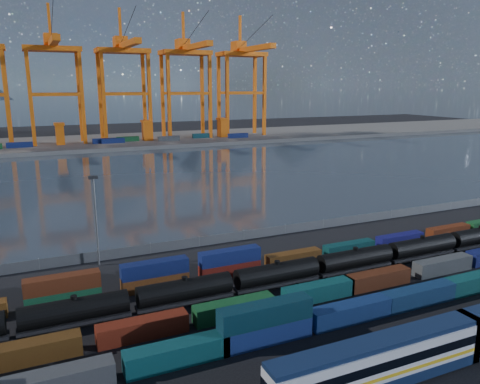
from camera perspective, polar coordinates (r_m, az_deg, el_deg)
name	(u,v)px	position (r m, az deg, el deg)	size (l,w,h in m)	color
ground	(318,292)	(76.84, 9.45, -11.92)	(700.00, 700.00, 0.00)	black
harbor_water	(154,177)	(170.36, -10.44, 1.87)	(700.00, 700.00, 0.00)	#2E3843
far_quay	(107,142)	(272.26, -15.87, 5.89)	(700.00, 70.00, 2.00)	#514F4C
distant_mountains	(53,24)	(1671.38, -21.79, 18.52)	(2470.00, 1100.00, 520.00)	#1E2630
container_row_south	(390,299)	(72.32, 17.78, -12.32)	(141.37, 2.53, 5.39)	#444749
container_row_mid	(342,285)	(76.19, 12.33, -11.04)	(141.10, 2.40, 5.11)	#3B3C3F
container_row_north	(188,273)	(78.75, -6.42, -9.76)	(139.71, 2.20, 4.68)	navy
tanker_string	(277,274)	(76.82, 4.52, -9.93)	(138.72, 3.16, 4.52)	black
waterfront_fence	(244,235)	(99.25, 0.48, -5.31)	(160.12, 0.12, 2.20)	#595B5E
yard_light_mast	(96,216)	(87.14, -17.17, -2.80)	(1.60, 0.40, 16.60)	slate
gantry_cranes	(89,61)	(262.90, -17.89, 14.94)	(202.62, 53.04, 71.82)	orange
quay_containers	(90,142)	(256.26, -17.84, 5.87)	(172.58, 10.99, 2.60)	navy
straddle_carriers	(105,131)	(261.35, -16.17, 7.10)	(140.00, 7.00, 11.10)	orange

